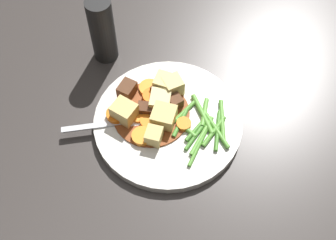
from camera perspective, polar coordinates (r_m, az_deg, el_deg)
ground_plane at (r=0.77m, az=0.00°, el=-0.61°), size 3.00×3.00×0.00m
dinner_plate at (r=0.76m, az=0.00°, el=-0.31°), size 0.25×0.25×0.02m
stew_sauce at (r=0.76m, az=-2.07°, el=0.98°), size 0.13×0.13×0.00m
carrot_slice_0 at (r=0.76m, az=-3.81°, el=0.57°), size 0.04×0.04×0.01m
carrot_slice_1 at (r=0.79m, az=-2.39°, el=4.04°), size 0.05×0.05×0.01m
carrot_slice_2 at (r=0.76m, az=-6.51°, el=0.68°), size 0.05×0.05×0.01m
carrot_slice_3 at (r=0.75m, az=1.99°, el=-0.58°), size 0.04×0.04×0.01m
carrot_slice_4 at (r=0.74m, az=-3.31°, el=-2.08°), size 0.04×0.04×0.01m
carrot_slice_5 at (r=0.75m, az=-2.45°, el=-0.15°), size 0.04×0.04×0.01m
carrot_slice_6 at (r=0.78m, az=-2.10°, el=2.96°), size 0.03×0.03×0.01m
potato_chunk_0 at (r=0.78m, az=0.62°, el=4.34°), size 0.04×0.04×0.03m
potato_chunk_1 at (r=0.73m, az=-1.81°, el=-2.03°), size 0.03×0.03×0.03m
potato_chunk_2 at (r=0.76m, az=-0.97°, el=2.39°), size 0.04×0.04×0.03m
potato_chunk_3 at (r=0.75m, az=-5.55°, el=1.01°), size 0.04×0.04×0.03m
potato_chunk_4 at (r=0.78m, az=-0.57°, el=4.64°), size 0.03×0.03×0.03m
potato_chunk_5 at (r=0.74m, az=-0.54°, el=0.42°), size 0.04×0.04×0.03m
meat_chunk_0 at (r=0.76m, az=1.25°, el=2.20°), size 0.03×0.03×0.02m
meat_chunk_1 at (r=0.78m, az=-1.35°, el=3.75°), size 0.02×0.02×0.02m
meat_chunk_2 at (r=0.78m, az=-5.20°, el=3.85°), size 0.03×0.03×0.02m
meat_chunk_3 at (r=0.76m, az=-2.76°, el=1.55°), size 0.03×0.03×0.02m
green_bean_0 at (r=0.75m, az=1.64°, el=-0.19°), size 0.01×0.06×0.01m
green_bean_1 at (r=0.74m, az=4.30°, el=-1.99°), size 0.01×0.08×0.01m
green_bean_2 at (r=0.75m, az=5.84°, el=-1.42°), size 0.02×0.07×0.01m
green_bean_3 at (r=0.75m, az=6.31°, el=-1.35°), size 0.03×0.07×0.01m
green_bean_4 at (r=0.75m, az=1.55°, el=-0.26°), size 0.07×0.04×0.01m
green_bean_5 at (r=0.73m, az=3.97°, el=-3.14°), size 0.01×0.08×0.01m
green_bean_6 at (r=0.76m, az=6.87°, el=-0.06°), size 0.04×0.08×0.01m
green_bean_7 at (r=0.74m, az=3.55°, el=-1.93°), size 0.02×0.06×0.01m
green_bean_8 at (r=0.75m, az=3.67°, el=-0.98°), size 0.02×0.06×0.01m
green_bean_9 at (r=0.76m, az=1.85°, el=0.83°), size 0.03×0.07×0.01m
green_bean_10 at (r=0.76m, az=4.39°, el=0.74°), size 0.06×0.06×0.01m
green_bean_11 at (r=0.76m, az=4.64°, el=0.97°), size 0.02×0.06×0.01m
green_bean_12 at (r=0.75m, az=6.12°, el=-1.23°), size 0.06×0.05×0.01m
fork at (r=0.76m, az=-6.41°, el=-0.37°), size 0.16×0.11×0.00m
pepper_mill at (r=0.82m, az=-8.31°, el=11.21°), size 0.05×0.05×0.13m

